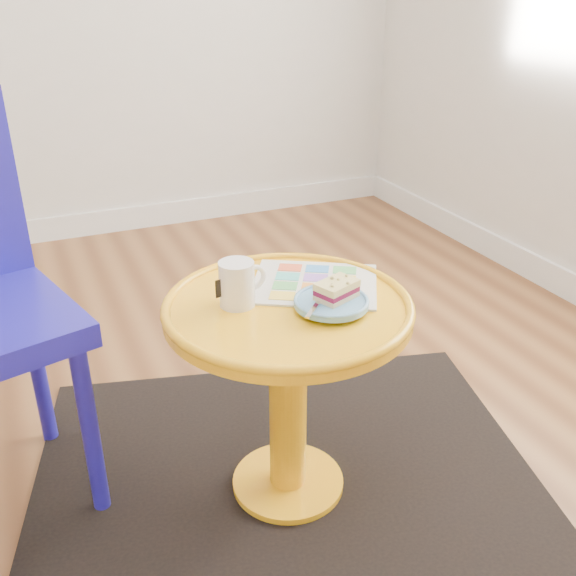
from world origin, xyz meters
name	(u,v)px	position (x,y,z in m)	size (l,w,h in m)	color
floor	(82,526)	(0.00, 0.00, 0.00)	(4.00, 4.00, 0.00)	brown
rug	(288,485)	(0.51, -0.08, 0.00)	(1.30, 1.10, 0.01)	black
side_table	(288,361)	(0.51, -0.08, 0.38)	(0.56, 0.56, 0.53)	#FBAB15
newspaper	(315,284)	(0.61, -0.01, 0.53)	(0.29, 0.25, 0.01)	silver
mug	(238,282)	(0.41, -0.03, 0.59)	(0.11, 0.08, 0.10)	white
plate	(331,303)	(0.58, -0.14, 0.55)	(0.16, 0.16, 0.02)	#63A0D2
cake_slice	(337,290)	(0.60, -0.13, 0.57)	(0.11, 0.09, 0.04)	#D3BC8C
fork	(319,302)	(0.55, -0.14, 0.56)	(0.11, 0.11, 0.00)	silver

